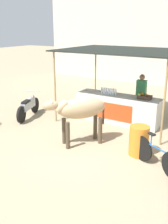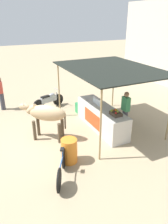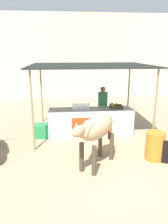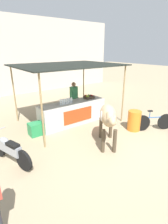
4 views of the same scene
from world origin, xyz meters
The scene contains 10 objects.
ground_plane centered at (0.00, 0.00, 0.00)m, with size 60.00×60.00×0.00m, color tan.
building_wall_far centered at (0.00, 9.18, 2.63)m, with size 16.00×0.50×5.27m, color beige.
stall_counter centered at (0.00, 2.20, 0.48)m, with size 3.00×0.82×0.96m.
stall_awning centered at (0.00, 2.50, 2.41)m, with size 4.20×3.20×2.51m.
water_bottle_row centered at (-0.35, 2.15, 1.07)m, with size 0.61×0.07×0.25m.
fruit_crate centered at (0.92, 2.25, 1.04)m, with size 0.44×0.32×0.18m.
vendor_behind_counter centered at (0.57, 2.95, 0.85)m, with size 0.34×0.22×1.65m.
cooler_box centered at (-1.72, 2.10, 0.24)m, with size 0.60×0.44×0.48m, color #268C4C.
water_barrel centered at (1.57, 0.13, 0.40)m, with size 0.52×0.52×0.81m, color orange.
cow centered at (-0.14, -0.09, 1.03)m, with size 1.41×1.66×1.44m.
Camera 3 is at (-0.94, -5.30, 2.96)m, focal length 35.00 mm.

